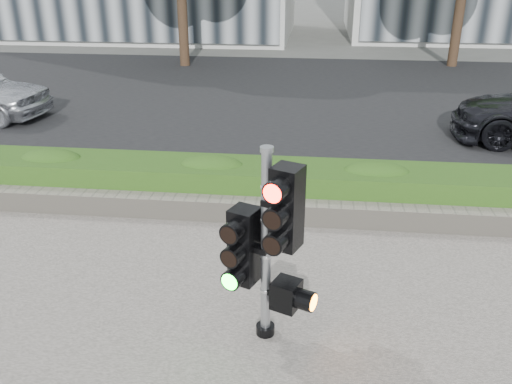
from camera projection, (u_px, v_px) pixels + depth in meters
The scene contains 6 objects.
ground at pixel (269, 291), 6.85m from camera, with size 120.00×120.00×0.00m, color #51514C.
road at pixel (300, 98), 15.93m from camera, with size 60.00×13.00×0.02m, color black.
curb at pixel (285, 188), 9.68m from camera, with size 60.00×0.25×0.12m, color gray.
stone_wall at pixel (280, 211), 8.49m from camera, with size 12.00×0.32×0.34m, color gray.
hedge at pixel (283, 185), 9.01m from camera, with size 12.00×1.00×0.68m, color #4F8428.
traffic_signal at pixel (270, 237), 5.56m from camera, with size 0.81×0.69×2.20m.
Camera 1 is at (0.47, -5.73, 3.92)m, focal length 38.00 mm.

